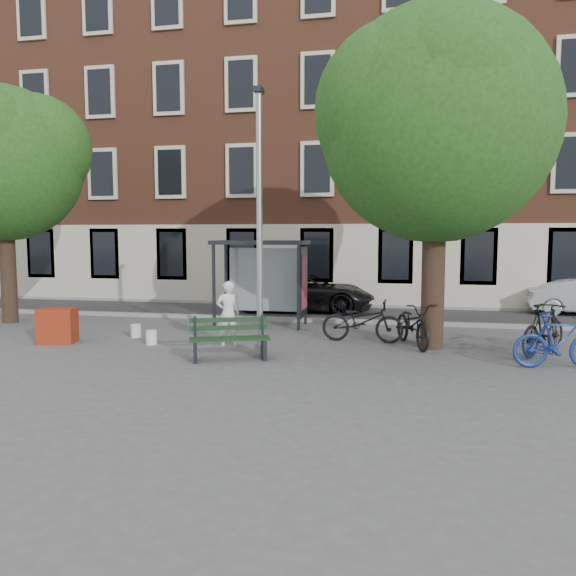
# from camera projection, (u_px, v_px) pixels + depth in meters

# --- Properties ---
(ground) EXTENTS (90.00, 90.00, 0.00)m
(ground) POSITION_uv_depth(u_px,v_px,m) (260.00, 354.00, 13.23)
(ground) COLOR #4C4C4F
(ground) RESTS_ON ground
(road) EXTENTS (40.00, 4.00, 0.01)m
(road) POSITION_uv_depth(u_px,v_px,m) (309.00, 313.00, 20.06)
(road) COLOR #28282B
(road) RESTS_ON ground
(curb_near) EXTENTS (40.00, 0.25, 0.12)m
(curb_near) POSITION_uv_depth(u_px,v_px,m) (298.00, 320.00, 18.10)
(curb_near) COLOR gray
(curb_near) RESTS_ON ground
(curb_far) EXTENTS (40.00, 0.25, 0.12)m
(curb_far) POSITION_uv_depth(u_px,v_px,m) (317.00, 305.00, 22.00)
(curb_far) COLOR gray
(curb_far) RESTS_ON ground
(building_row) EXTENTS (30.00, 8.00, 14.00)m
(building_row) POSITION_uv_depth(u_px,v_px,m) (331.00, 141.00, 25.24)
(building_row) COLOR brown
(building_row) RESTS_ON ground
(lamppost) EXTENTS (0.28, 0.35, 6.11)m
(lamppost) POSITION_uv_depth(u_px,v_px,m) (259.00, 235.00, 12.96)
(lamppost) COLOR #9EA0A3
(lamppost) RESTS_ON ground
(tree_right) EXTENTS (5.76, 5.60, 8.20)m
(tree_right) POSITION_uv_depth(u_px,v_px,m) (438.00, 115.00, 13.25)
(tree_right) COLOR black
(tree_right) RESTS_ON ground
(tree_left) EXTENTS (5.18, 4.86, 7.40)m
(tree_left) POSITION_uv_depth(u_px,v_px,m) (1.00, 156.00, 17.33)
(tree_left) COLOR black
(tree_left) RESTS_ON ground
(bus_shelter) EXTENTS (2.85, 1.45, 2.62)m
(bus_shelter) POSITION_uv_depth(u_px,v_px,m) (274.00, 263.00, 17.17)
(bus_shelter) COLOR #1E2328
(bus_shelter) RESTS_ON ground
(painter) EXTENTS (0.70, 0.59, 1.64)m
(painter) POSITION_uv_depth(u_px,v_px,m) (228.00, 313.00, 14.14)
(painter) COLOR white
(painter) RESTS_ON ground
(bench) EXTENTS (1.87, 1.15, 0.92)m
(bench) POSITION_uv_depth(u_px,v_px,m) (230.00, 341.00, 12.60)
(bench) COLOR #1E2328
(bench) RESTS_ON ground
(bike_a) EXTENTS (2.16, 0.87, 1.11)m
(bike_a) POSITION_uv_depth(u_px,v_px,m) (362.00, 321.00, 14.62)
(bike_a) COLOR black
(bike_a) RESTS_ON ground
(bike_b) EXTENTS (1.96, 0.82, 1.14)m
(bike_b) POSITION_uv_depth(u_px,v_px,m) (559.00, 341.00, 11.73)
(bike_b) COLOR navy
(bike_b) RESTS_ON ground
(bike_c) EXTENTS (1.43, 2.28, 1.13)m
(bike_c) POSITION_uv_depth(u_px,v_px,m) (413.00, 324.00, 14.05)
(bike_c) COLOR black
(bike_c) RESTS_ON ground
(bike_d) EXTENTS (1.70, 1.96, 1.22)m
(bike_d) POSITION_uv_depth(u_px,v_px,m) (544.00, 329.00, 13.02)
(bike_d) COLOR black
(bike_d) RESTS_ON ground
(car_dark) EXTENTS (5.06, 2.39, 1.40)m
(car_dark) POSITION_uv_depth(u_px,v_px,m) (305.00, 292.00, 20.51)
(car_dark) COLOR black
(car_dark) RESTS_ON ground
(red_stand) EXTENTS (1.01, 0.78, 0.90)m
(red_stand) POSITION_uv_depth(u_px,v_px,m) (57.00, 326.00, 14.52)
(red_stand) COLOR maroon
(red_stand) RESTS_ON ground
(bucket_a) EXTENTS (0.33, 0.33, 0.36)m
(bucket_a) POSITION_uv_depth(u_px,v_px,m) (151.00, 337.00, 14.33)
(bucket_a) COLOR white
(bucket_a) RESTS_ON ground
(bucket_b) EXTENTS (0.33, 0.33, 0.36)m
(bucket_b) POSITION_uv_depth(u_px,v_px,m) (136.00, 331.00, 15.31)
(bucket_b) COLOR silver
(bucket_b) RESTS_ON ground
(bucket_c) EXTENTS (0.30, 0.30, 0.36)m
(bucket_c) POSITION_uv_depth(u_px,v_px,m) (45.00, 329.00, 15.69)
(bucket_c) COLOR white
(bucket_c) RESTS_ON ground
(notice_sign) EXTENTS (0.29, 0.12, 1.70)m
(notice_sign) POSITION_uv_depth(u_px,v_px,m) (428.00, 293.00, 15.50)
(notice_sign) COLOR #9EA0A3
(notice_sign) RESTS_ON ground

